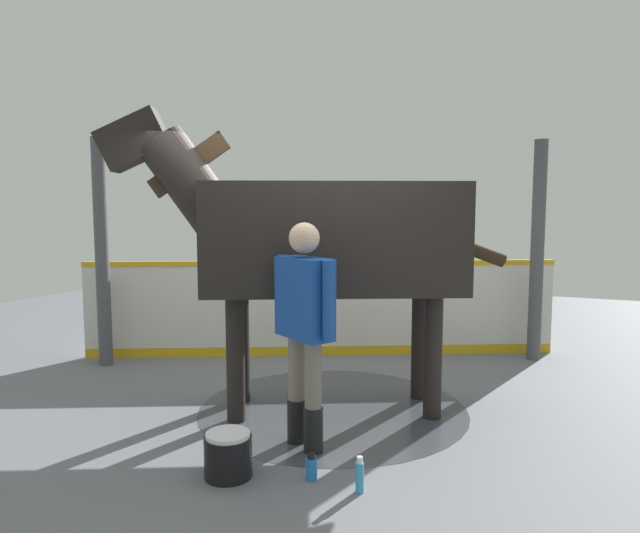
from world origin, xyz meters
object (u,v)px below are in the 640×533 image
object	(u,v)px
handler	(304,318)
bottle_shampoo	(360,476)
wash_bucket	(228,455)
bottle_spray	(311,468)
horse	(320,237)

from	to	relation	value
handler	bottle_shampoo	world-z (taller)	handler
wash_bucket	bottle_spray	xyz separation A→B (m)	(0.18, -0.55, -0.07)
handler	horse	bearing A→B (deg)	46.00
bottle_spray	handler	bearing A→B (deg)	29.18
horse	handler	bearing A→B (deg)	79.46
bottle_shampoo	bottle_spray	bearing A→B (deg)	83.62
handler	wash_bucket	distance (m)	1.12
bottle_shampoo	horse	bearing A→B (deg)	32.48
bottle_shampoo	handler	bearing A→B (deg)	50.61
wash_bucket	bottle_shampoo	xyz separation A→B (m)	(0.14, -0.91, -0.04)
horse	handler	distance (m)	1.02
bottle_shampoo	bottle_spray	distance (m)	0.37
horse	bottle_shampoo	bearing A→B (deg)	96.86
wash_bucket	bottle_shampoo	distance (m)	0.92
horse	wash_bucket	bearing A→B (deg)	61.93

